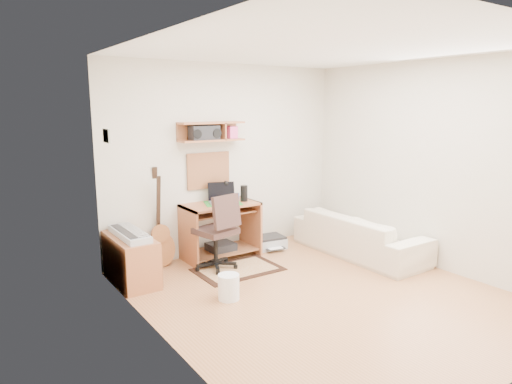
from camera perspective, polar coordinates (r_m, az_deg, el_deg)
floor at (r=5.18m, az=8.13°, el=-12.64°), size 3.60×4.00×0.01m
ceiling at (r=4.79m, az=9.00°, el=17.36°), size 3.60×4.00×0.01m
back_wall at (r=6.42m, az=-3.71°, el=4.09°), size 3.60×0.01×2.60m
left_wall at (r=3.84m, az=-11.65°, el=-0.63°), size 0.01×4.00×2.60m
right_wall at (r=6.18m, az=20.96°, el=3.14°), size 0.01×4.00×2.60m
wall_shelf at (r=6.12m, az=-5.56°, el=7.50°), size 0.90×0.25×0.26m
cork_board at (r=6.27m, az=-5.94°, el=2.70°), size 0.64×0.03×0.49m
wall_photo at (r=5.20m, az=-18.11°, el=6.67°), size 0.02×0.20×0.15m
desk at (r=6.23m, az=-4.42°, el=-4.81°), size 1.00×0.55×0.75m
laptop at (r=6.11m, az=-4.15°, el=-0.17°), size 0.46×0.46×0.28m
speaker at (r=6.25m, az=-1.50°, el=-0.16°), size 0.10×0.10×0.22m
desk_lamp at (r=6.32m, az=-3.60°, el=0.22°), size 0.09×0.09×0.28m
pencil_cup at (r=6.38m, az=-2.38°, el=-0.53°), size 0.06×0.06×0.09m
boombox at (r=6.07m, az=-6.48°, el=7.26°), size 0.39×0.18×0.20m
rug at (r=5.86m, az=-2.26°, el=-9.58°), size 1.05×0.71×0.01m
task_chair at (r=5.78m, az=-5.06°, el=-4.84°), size 0.60×0.60×0.99m
cabinet at (r=5.59m, az=-15.33°, el=-8.08°), size 0.40×0.90×0.55m
music_keyboard at (r=5.50m, az=-15.49°, el=-5.01°), size 0.25×0.81×0.07m
guitar at (r=5.94m, az=-11.81°, el=-3.12°), size 0.36×0.25×1.28m
waste_basket at (r=4.99m, az=-3.41°, el=-11.71°), size 0.25×0.25×0.27m
printer at (r=6.69m, az=1.58°, el=-6.27°), size 0.49×0.41×0.17m
sofa at (r=6.49m, az=12.79°, el=-4.37°), size 0.57×1.94×0.76m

